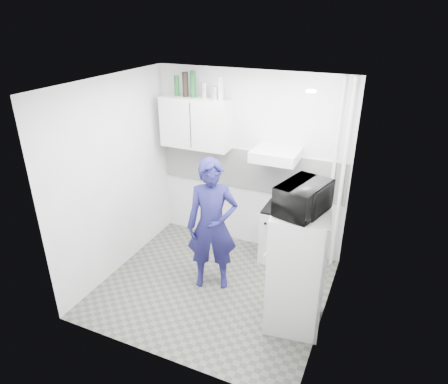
% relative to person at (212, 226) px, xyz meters
% --- Properties ---
extents(floor, '(2.80, 2.80, 0.00)m').
position_rel_person_xyz_m(floor, '(0.05, -0.09, -0.87)').
color(floor, '#5A5B4E').
rests_on(floor, ground).
extents(ceiling, '(2.80, 2.80, 0.00)m').
position_rel_person_xyz_m(ceiling, '(0.05, -0.09, 1.73)').
color(ceiling, white).
rests_on(ceiling, wall_back).
extents(wall_back, '(2.80, 0.00, 2.80)m').
position_rel_person_xyz_m(wall_back, '(0.05, 1.16, 0.43)').
color(wall_back, silver).
rests_on(wall_back, floor).
extents(wall_left, '(0.00, 2.60, 2.60)m').
position_rel_person_xyz_m(wall_left, '(-1.35, -0.09, 0.43)').
color(wall_left, silver).
rests_on(wall_left, floor).
extents(wall_right, '(0.00, 2.60, 2.60)m').
position_rel_person_xyz_m(wall_right, '(1.45, -0.09, 0.43)').
color(wall_right, silver).
rests_on(wall_right, floor).
extents(person, '(0.74, 0.62, 1.73)m').
position_rel_person_xyz_m(person, '(0.00, 0.00, 0.00)').
color(person, '#18174C').
rests_on(person, floor).
extents(stove, '(0.50, 0.50, 0.79)m').
position_rel_person_xyz_m(stove, '(0.63, 0.91, -0.47)').
color(stove, silver).
rests_on(stove, floor).
extents(fridge, '(0.67, 0.67, 1.43)m').
position_rel_person_xyz_m(fridge, '(1.15, -0.27, -0.15)').
color(fridge, silver).
rests_on(fridge, floor).
extents(stove_top, '(0.48, 0.48, 0.03)m').
position_rel_person_xyz_m(stove_top, '(0.63, 0.91, -0.06)').
color(stove_top, black).
rests_on(stove_top, stove).
extents(saucepan, '(0.16, 0.16, 0.09)m').
position_rel_person_xyz_m(saucepan, '(0.62, 0.95, 0.00)').
color(saucepan, silver).
rests_on(saucepan, stove_top).
extents(microwave, '(0.66, 0.52, 0.32)m').
position_rel_person_xyz_m(microwave, '(1.15, -0.27, 0.72)').
color(microwave, black).
rests_on(microwave, fridge).
extents(bottle_b, '(0.07, 0.07, 0.27)m').
position_rel_person_xyz_m(bottle_b, '(-0.99, 0.98, 1.47)').
color(bottle_b, '#144C1E').
rests_on(bottle_b, upper_cabinet).
extents(bottle_c, '(0.08, 0.08, 0.33)m').
position_rel_person_xyz_m(bottle_c, '(-0.85, 0.98, 1.50)').
color(bottle_c, black).
rests_on(bottle_c, upper_cabinet).
extents(bottle_d, '(0.08, 0.08, 0.36)m').
position_rel_person_xyz_m(bottle_d, '(-0.74, 0.98, 1.51)').
color(bottle_d, '#144C1E').
rests_on(bottle_d, upper_cabinet).
extents(canister_a, '(0.08, 0.08, 0.21)m').
position_rel_person_xyz_m(canister_a, '(-0.57, 0.98, 1.44)').
color(canister_a, silver).
rests_on(canister_a, upper_cabinet).
extents(canister_b, '(0.09, 0.09, 0.17)m').
position_rel_person_xyz_m(canister_b, '(-0.41, 0.98, 1.42)').
color(canister_b, silver).
rests_on(canister_b, upper_cabinet).
extents(bottle_e, '(0.08, 0.08, 0.31)m').
position_rel_person_xyz_m(bottle_e, '(-0.32, 0.98, 1.49)').
color(bottle_e, '#B2B7BC').
rests_on(bottle_e, upper_cabinet).
extents(upper_cabinet, '(1.00, 0.35, 0.70)m').
position_rel_person_xyz_m(upper_cabinet, '(-0.70, 0.98, 0.98)').
color(upper_cabinet, silver).
rests_on(upper_cabinet, wall_back).
extents(range_hood, '(0.60, 0.50, 0.14)m').
position_rel_person_xyz_m(range_hood, '(0.50, 0.91, 0.70)').
color(range_hood, silver).
rests_on(range_hood, wall_back).
extents(backsplash, '(2.74, 0.03, 0.60)m').
position_rel_person_xyz_m(backsplash, '(0.05, 1.14, 0.33)').
color(backsplash, white).
rests_on(backsplash, wall_back).
extents(pipe_a, '(0.05, 0.05, 2.60)m').
position_rel_person_xyz_m(pipe_a, '(1.35, 1.08, 0.43)').
color(pipe_a, silver).
rests_on(pipe_a, floor).
extents(pipe_b, '(0.04, 0.04, 2.60)m').
position_rel_person_xyz_m(pipe_b, '(1.23, 1.08, 0.43)').
color(pipe_b, silver).
rests_on(pipe_b, floor).
extents(ceiling_spot_fixture, '(0.10, 0.10, 0.02)m').
position_rel_person_xyz_m(ceiling_spot_fixture, '(1.05, 0.11, 1.70)').
color(ceiling_spot_fixture, white).
rests_on(ceiling_spot_fixture, ceiling).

